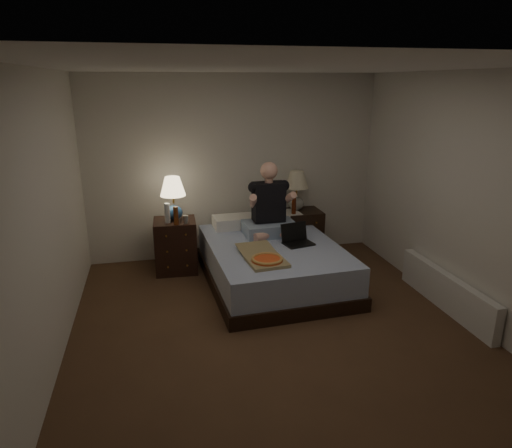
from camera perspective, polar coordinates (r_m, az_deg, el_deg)
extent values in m
cube|color=brown|center=(4.68, 2.54, -13.25)|extent=(4.00, 4.50, 0.00)
cube|color=white|center=(4.03, 3.03, 19.02)|extent=(4.00, 4.50, 0.00)
cube|color=silver|center=(6.33, -2.76, 7.03)|extent=(4.00, 0.00, 2.50)
cube|color=silver|center=(2.26, 18.70, -13.61)|extent=(4.00, 0.00, 2.50)
cube|color=silver|center=(4.14, -24.99, -0.18)|extent=(0.00, 4.50, 2.50)
cube|color=silver|center=(5.09, 25.03, 2.86)|extent=(0.00, 4.50, 2.50)
cube|color=#546CA9|center=(5.62, 2.13, -4.93)|extent=(1.60, 2.08, 0.50)
cube|color=black|center=(6.03, -10.00, -2.68)|extent=(0.55, 0.50, 0.69)
cube|color=black|center=(6.54, 5.79, -1.08)|extent=(0.50, 0.46, 0.65)
cylinder|color=silver|center=(5.80, -11.03, 1.35)|extent=(0.07, 0.07, 0.25)
cylinder|color=beige|center=(5.76, -8.81, 0.57)|extent=(0.07, 0.07, 0.10)
cylinder|color=#5E290D|center=(5.70, -9.98, 1.02)|extent=(0.06, 0.06, 0.23)
cylinder|color=#5C220D|center=(6.24, 4.75, 2.28)|extent=(0.06, 0.06, 0.23)
cube|color=silver|center=(5.42, 22.67, -7.81)|extent=(0.10, 1.60, 0.40)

